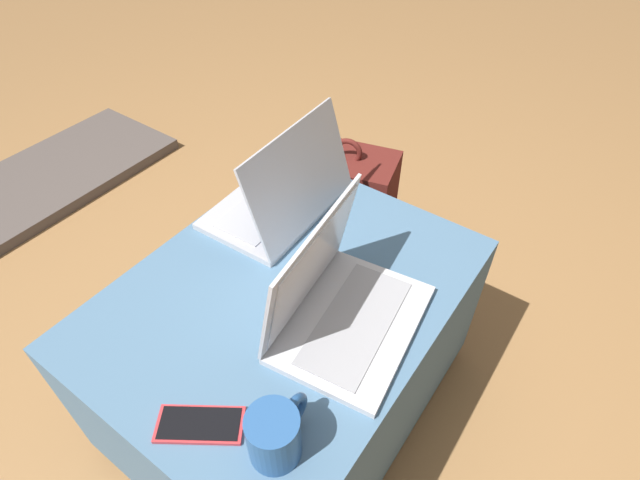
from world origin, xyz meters
The scene contains 8 objects.
ground_plane centered at (0.00, 0.00, 0.00)m, with size 14.00×14.00×0.00m, color #9E7042.
ottoman centered at (0.00, 0.00, 0.24)m, with size 0.84×0.65×0.48m.
laptop_near centered at (0.00, -0.14, 0.53)m, with size 0.36×0.28×0.25m.
laptop_far centered at (0.21, 0.16, 0.53)m, with size 0.36×0.26×0.25m.
cell_phone centered at (-0.33, -0.07, 0.48)m, with size 0.14×0.16×0.01m.
backpack centered at (0.55, 0.19, 0.22)m, with size 0.30×0.33×0.52m.
coffee_mug centered at (-0.28, -0.21, 0.53)m, with size 0.13×0.09×0.10m.
fireplace_hearth centered at (0.00, 1.47, 0.02)m, with size 1.40×0.50×0.04m.
Camera 1 is at (-0.53, -0.47, 1.31)m, focal length 28.00 mm.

